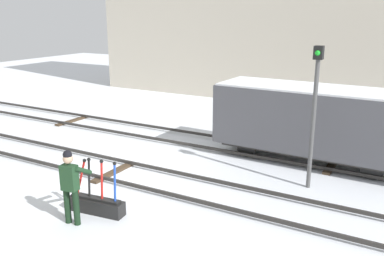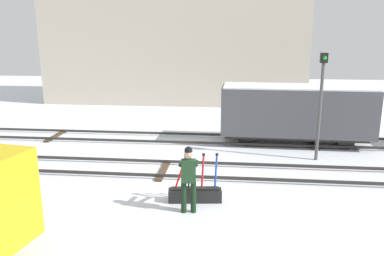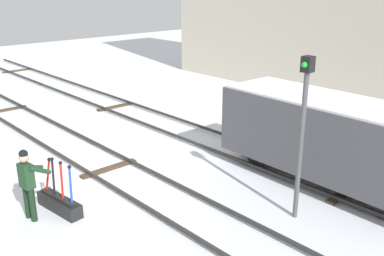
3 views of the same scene
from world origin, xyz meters
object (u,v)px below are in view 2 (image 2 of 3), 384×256
Objects in this scene: switch_lever_frame at (195,193)px; signal_post at (321,96)px; freight_car_mid_siding at (295,111)px; rail_worker at (189,175)px.

switch_lever_frame is 6.39m from signal_post.
freight_car_mid_siding is at bearing 52.68° from switch_lever_frame.
switch_lever_frame is 0.38× the size of signal_post.
signal_post reaches higher than switch_lever_frame.
switch_lever_frame is 1.06m from rail_worker.
rail_worker is (-0.11, -0.68, 0.80)m from switch_lever_frame.
rail_worker reaches higher than switch_lever_frame.
signal_post is (4.37, 4.89, 1.41)m from rail_worker.
switch_lever_frame is 0.84× the size of rail_worker.
switch_lever_frame is at bearing -118.84° from freight_car_mid_siding.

